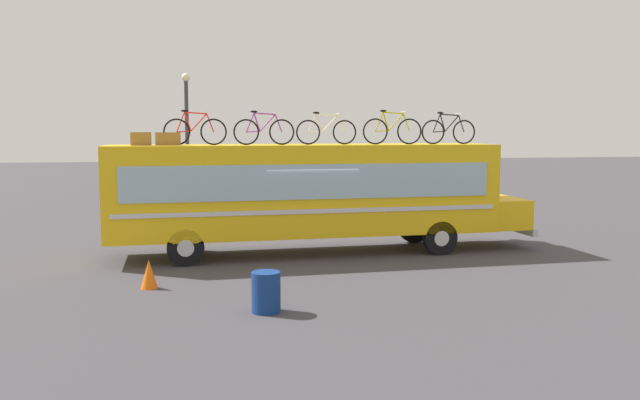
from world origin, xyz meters
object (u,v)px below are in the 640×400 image
at_px(rooftop_bicycle_2, 264,131).
at_px(rooftop_bicycle_1, 195,131).
at_px(street_lamp, 187,139).
at_px(bus, 312,190).
at_px(luggage_bag_1, 141,139).
at_px(luggage_bag_2, 168,139).
at_px(rooftop_bicycle_3, 326,131).
at_px(trash_bin, 266,292).
at_px(rooftop_bicycle_5, 448,131).
at_px(rooftop_bicycle_4, 392,130).
at_px(traffic_cone, 149,274).

bearing_deg(rooftop_bicycle_2, rooftop_bicycle_1, 176.96).
bearing_deg(street_lamp, bus, -60.28).
xyz_separation_m(luggage_bag_1, rooftop_bicycle_2, (3.29, -0.15, 0.21)).
xyz_separation_m(luggage_bag_2, rooftop_bicycle_3, (4.39, 0.06, 0.21)).
relative_size(rooftop_bicycle_2, rooftop_bicycle_3, 0.96).
relative_size(bus, luggage_bag_2, 18.65).
distance_m(luggage_bag_2, trash_bin, 6.66).
bearing_deg(trash_bin, rooftop_bicycle_5, 41.68).
bearing_deg(rooftop_bicycle_4, rooftop_bicycle_2, 178.41).
height_order(luggage_bag_1, trash_bin, luggage_bag_1).
bearing_deg(luggage_bag_2, bus, 2.06).
relative_size(luggage_bag_1, rooftop_bicycle_1, 0.31).
bearing_deg(trash_bin, street_lamp, 96.00).
relative_size(luggage_bag_2, trash_bin, 0.83).
distance_m(rooftop_bicycle_3, traffic_cone, 6.67).
bearing_deg(rooftop_bicycle_1, street_lamp, 91.03).
distance_m(luggage_bag_1, trash_bin, 6.90).
bearing_deg(rooftop_bicycle_2, luggage_bag_2, 177.13).
distance_m(luggage_bag_2, traffic_cone, 4.41).
xyz_separation_m(luggage_bag_1, rooftop_bicycle_4, (6.97, -0.25, 0.23)).
bearing_deg(luggage_bag_2, rooftop_bicycle_4, -2.12).
bearing_deg(rooftop_bicycle_1, luggage_bag_1, 178.06).
height_order(rooftop_bicycle_1, rooftop_bicycle_2, rooftop_bicycle_1).
height_order(rooftop_bicycle_5, traffic_cone, rooftop_bicycle_5).
xyz_separation_m(rooftop_bicycle_1, trash_bin, (1.13, -5.67, -3.13)).
distance_m(bus, luggage_bag_1, 4.92).
bearing_deg(rooftop_bicycle_2, bus, 10.98).
bearing_deg(bus, rooftop_bicycle_1, -176.95).
bearing_deg(rooftop_bicycle_2, trash_bin, -97.52).
xyz_separation_m(rooftop_bicycle_2, trash_bin, (-0.73, -5.57, -3.13)).
bearing_deg(luggage_bag_2, rooftop_bicycle_3, 0.78).
distance_m(bus, rooftop_bicycle_4, 2.88).
relative_size(rooftop_bicycle_2, rooftop_bicycle_5, 1.01).
relative_size(luggage_bag_1, traffic_cone, 0.80).
xyz_separation_m(luggage_bag_2, rooftop_bicycle_5, (7.99, -0.23, 0.22)).
relative_size(luggage_bag_2, street_lamp, 0.12).
distance_m(bus, rooftop_bicycle_2, 2.23).
distance_m(traffic_cone, street_lamp, 9.78).
xyz_separation_m(luggage_bag_2, rooftop_bicycle_4, (6.26, -0.23, 0.23)).
distance_m(rooftop_bicycle_3, rooftop_bicycle_4, 1.90).
relative_size(luggage_bag_2, rooftop_bicycle_5, 0.39).
height_order(rooftop_bicycle_2, rooftop_bicycle_5, rooftop_bicycle_2).
xyz_separation_m(bus, rooftop_bicycle_1, (-3.27, -0.17, 1.71)).
bearing_deg(rooftop_bicycle_5, rooftop_bicycle_1, 178.42).
height_order(bus, rooftop_bicycle_3, rooftop_bicycle_3).
relative_size(rooftop_bicycle_2, rooftop_bicycle_4, 0.96).
height_order(rooftop_bicycle_3, rooftop_bicycle_4, rooftop_bicycle_4).
xyz_separation_m(luggage_bag_1, traffic_cone, (0.25, -3.24, -2.99)).
xyz_separation_m(luggage_bag_1, luggage_bag_2, (0.71, -0.02, -0.00)).
bearing_deg(luggage_bag_1, rooftop_bicycle_4, -2.05).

